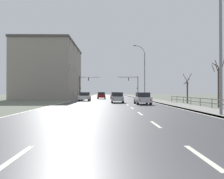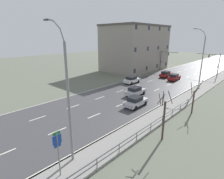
{
  "view_description": "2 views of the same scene",
  "coord_description": "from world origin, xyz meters",
  "px_view_note": "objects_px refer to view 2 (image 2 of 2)",
  "views": [
    {
      "loc": [
        -0.01,
        -3.42,
        1.66
      ],
      "look_at": [
        0.86,
        56.1,
        2.28
      ],
      "focal_mm": 34.67,
      "sensor_mm": 36.0,
      "label": 1
    },
    {
      "loc": [
        18.6,
        4.04,
        9.95
      ],
      "look_at": [
        0.0,
        24.16,
        1.84
      ],
      "focal_mm": 28.66,
      "sensor_mm": 36.0,
      "label": 2
    }
  ],
  "objects_px": {
    "car_near_right": "(135,91)",
    "car_far_left": "(166,74)",
    "street_lamp_foreground": "(67,98)",
    "brick_building": "(135,48)",
    "car_distant": "(174,77)",
    "traffic_signal_left": "(164,58)",
    "car_far_right": "(136,101)",
    "car_mid_centre": "(132,80)",
    "street_lamp_midground": "(202,59)",
    "highway_sign": "(58,148)",
    "traffic_signal_right": "(214,61)"
  },
  "relations": [
    {
      "from": "car_mid_centre",
      "to": "car_distant",
      "type": "bearing_deg",
      "value": 59.32
    },
    {
      "from": "traffic_signal_left",
      "to": "car_distant",
      "type": "height_order",
      "value": "traffic_signal_left"
    },
    {
      "from": "highway_sign",
      "to": "car_far_left",
      "type": "xyz_separation_m",
      "value": [
        -10.1,
        36.87,
        -1.58
      ]
    },
    {
      "from": "car_mid_centre",
      "to": "car_distant",
      "type": "distance_m",
      "value": 10.67
    },
    {
      "from": "traffic_signal_right",
      "to": "car_distant",
      "type": "distance_m",
      "value": 12.54
    },
    {
      "from": "car_near_right",
      "to": "car_mid_centre",
      "type": "xyz_separation_m",
      "value": [
        -5.61,
        6.5,
        0.0
      ]
    },
    {
      "from": "highway_sign",
      "to": "car_near_right",
      "type": "distance_m",
      "value": 20.69
    },
    {
      "from": "car_near_right",
      "to": "car_distant",
      "type": "xyz_separation_m",
      "value": [
        0.07,
        15.54,
        0.0
      ]
    },
    {
      "from": "traffic_signal_right",
      "to": "car_mid_centre",
      "type": "relative_size",
      "value": 1.42
    },
    {
      "from": "highway_sign",
      "to": "car_far_right",
      "type": "relative_size",
      "value": 0.9
    },
    {
      "from": "traffic_signal_left",
      "to": "car_mid_centre",
      "type": "height_order",
      "value": "traffic_signal_left"
    },
    {
      "from": "street_lamp_foreground",
      "to": "car_near_right",
      "type": "bearing_deg",
      "value": 109.22
    },
    {
      "from": "street_lamp_midground",
      "to": "traffic_signal_left",
      "type": "bearing_deg",
      "value": 139.01
    },
    {
      "from": "car_far_left",
      "to": "brick_building",
      "type": "distance_m",
      "value": 14.67
    },
    {
      "from": "car_far_left",
      "to": "car_distant",
      "type": "bearing_deg",
      "value": -33.33
    },
    {
      "from": "traffic_signal_right",
      "to": "car_distant",
      "type": "relative_size",
      "value": 1.41
    },
    {
      "from": "street_lamp_foreground",
      "to": "brick_building",
      "type": "bearing_deg",
      "value": 119.16
    },
    {
      "from": "car_distant",
      "to": "car_near_right",
      "type": "bearing_deg",
      "value": -93.44
    },
    {
      "from": "street_lamp_midground",
      "to": "brick_building",
      "type": "bearing_deg",
      "value": 159.59
    },
    {
      "from": "car_near_right",
      "to": "street_lamp_midground",
      "type": "bearing_deg",
      "value": 67.19
    },
    {
      "from": "traffic_signal_right",
      "to": "car_far_right",
      "type": "distance_m",
      "value": 30.86
    },
    {
      "from": "street_lamp_foreground",
      "to": "car_far_right",
      "type": "relative_size",
      "value": 2.73
    },
    {
      "from": "car_near_right",
      "to": "brick_building",
      "type": "xyz_separation_m",
      "value": [
        -15.79,
        21.66,
        5.87
      ]
    },
    {
      "from": "street_lamp_midground",
      "to": "traffic_signal_left",
      "type": "height_order",
      "value": "street_lamp_midground"
    },
    {
      "from": "street_lamp_foreground",
      "to": "traffic_signal_right",
      "type": "height_order",
      "value": "street_lamp_foreground"
    },
    {
      "from": "highway_sign",
      "to": "car_near_right",
      "type": "bearing_deg",
      "value": 110.16
    },
    {
      "from": "street_lamp_foreground",
      "to": "street_lamp_midground",
      "type": "relative_size",
      "value": 0.97
    },
    {
      "from": "brick_building",
      "to": "car_distant",
      "type": "bearing_deg",
      "value": -21.1
    },
    {
      "from": "highway_sign",
      "to": "car_distant",
      "type": "bearing_deg",
      "value": 101.4
    },
    {
      "from": "traffic_signal_left",
      "to": "car_far_right",
      "type": "height_order",
      "value": "traffic_signal_left"
    },
    {
      "from": "street_lamp_midground",
      "to": "car_distant",
      "type": "distance_m",
      "value": 8.07
    },
    {
      "from": "traffic_signal_left",
      "to": "car_distant",
      "type": "bearing_deg",
      "value": -51.67
    },
    {
      "from": "car_mid_centre",
      "to": "car_far_left",
      "type": "height_order",
      "value": "same"
    },
    {
      "from": "brick_building",
      "to": "traffic_signal_right",
      "type": "bearing_deg",
      "value": 12.51
    },
    {
      "from": "highway_sign",
      "to": "traffic_signal_right",
      "type": "height_order",
      "value": "traffic_signal_right"
    },
    {
      "from": "highway_sign",
      "to": "car_mid_centre",
      "type": "distance_m",
      "value": 28.86
    },
    {
      "from": "street_lamp_midground",
      "to": "car_far_right",
      "type": "relative_size",
      "value": 2.8
    },
    {
      "from": "car_far_right",
      "to": "car_mid_centre",
      "type": "xyz_separation_m",
      "value": [
        -8.69,
        10.72,
        0.0
      ]
    },
    {
      "from": "highway_sign",
      "to": "traffic_signal_left",
      "type": "xyz_separation_m",
      "value": [
        -15.25,
        45.29,
        1.51
      ]
    },
    {
      "from": "car_far_right",
      "to": "car_distant",
      "type": "bearing_deg",
      "value": 97.88
    },
    {
      "from": "street_lamp_foreground",
      "to": "traffic_signal_right",
      "type": "bearing_deg",
      "value": 90.83
    },
    {
      "from": "car_mid_centre",
      "to": "street_lamp_foreground",
      "type": "bearing_deg",
      "value": -62.61
    },
    {
      "from": "car_near_right",
      "to": "brick_building",
      "type": "height_order",
      "value": "brick_building"
    },
    {
      "from": "traffic_signal_left",
      "to": "car_distant",
      "type": "xyz_separation_m",
      "value": [
        8.21,
        -10.39,
        -3.09
      ]
    },
    {
      "from": "street_lamp_midground",
      "to": "car_far_left",
      "type": "height_order",
      "value": "street_lamp_midground"
    },
    {
      "from": "car_near_right",
      "to": "car_far_left",
      "type": "distance_m",
      "value": 17.76
    },
    {
      "from": "car_mid_centre",
      "to": "car_distant",
      "type": "relative_size",
      "value": 0.99
    },
    {
      "from": "car_distant",
      "to": "brick_building",
      "type": "relative_size",
      "value": 0.21
    },
    {
      "from": "highway_sign",
      "to": "car_far_left",
      "type": "height_order",
      "value": "highway_sign"
    },
    {
      "from": "street_lamp_foreground",
      "to": "car_near_right",
      "type": "xyz_separation_m",
      "value": [
        -6.17,
        17.69,
        -4.71
      ]
    }
  ]
}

